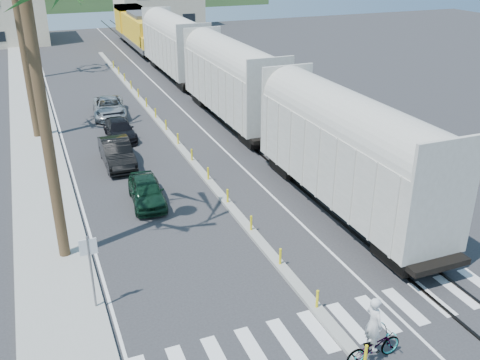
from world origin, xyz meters
name	(u,v)px	position (x,y,z in m)	size (l,w,h in m)	color
ground	(303,295)	(0.00, 0.00, 0.00)	(140.00, 140.00, 0.00)	#28282B
sidewalk	(33,124)	(-8.50, 25.00, 0.07)	(3.00, 90.00, 0.15)	gray
rails	(200,96)	(5.00, 28.00, 0.03)	(1.56, 100.00, 0.06)	black
median	(166,131)	(0.00, 19.96, 0.09)	(0.45, 60.00, 0.85)	gray
crosswalk	(331,327)	(0.00, -2.00, 0.01)	(14.00, 2.20, 0.01)	silver
lane_markings	(122,115)	(-2.15, 25.00, 0.00)	(9.42, 90.00, 0.01)	silver
freight_train	(206,66)	(5.00, 26.10, 2.91)	(3.00, 60.94, 5.85)	#ADAB9F
street_sign	(90,263)	(-7.30, 2.00, 1.97)	(0.60, 0.08, 3.00)	slate
car_lead	(147,191)	(-3.68, 9.68, 0.67)	(1.87, 4.05, 1.34)	black
car_second	(117,153)	(-4.16, 15.29, 0.76)	(1.63, 4.60, 1.51)	black
car_third	(120,130)	(-3.18, 19.82, 0.61)	(1.75, 4.24, 1.23)	black
car_rear	(109,107)	(-3.01, 25.11, 0.69)	(2.78, 5.18, 1.38)	#A7AAAC
cyclist	(373,341)	(0.37, -3.82, 0.77)	(0.95, 2.10, 2.39)	#9EA0A5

